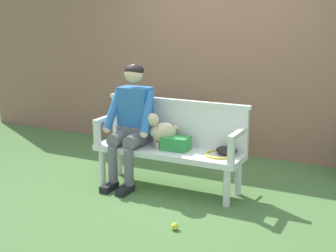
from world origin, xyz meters
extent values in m
plane|color=#4C753D|center=(0.00, 0.00, 0.00)|extent=(40.00, 40.00, 0.00)
cube|color=#936651|center=(0.00, 1.69, 1.26)|extent=(8.00, 0.30, 2.51)
ellipsoid|color=#1E5B23|center=(-0.90, 1.33, 0.33)|extent=(0.88, 0.53, 0.66)
ellipsoid|color=#286B2D|center=(-0.37, 1.31, 0.34)|extent=(1.00, 0.80, 0.69)
cube|color=white|center=(0.00, 0.00, 0.41)|extent=(1.61, 0.46, 0.06)
cylinder|color=white|center=(-0.72, -0.17, 0.19)|extent=(0.07, 0.07, 0.38)
cylinder|color=white|center=(0.72, -0.17, 0.19)|extent=(0.07, 0.07, 0.38)
cylinder|color=white|center=(-0.72, 0.17, 0.19)|extent=(0.07, 0.07, 0.38)
cylinder|color=white|center=(0.72, 0.17, 0.19)|extent=(0.07, 0.07, 0.38)
cube|color=white|center=(0.00, 0.20, 0.67)|extent=(1.61, 0.05, 0.46)
cube|color=white|center=(0.00, 0.20, 0.92)|extent=(1.65, 0.06, 0.04)
cube|color=white|center=(-0.76, -0.19, 0.56)|extent=(0.06, 0.06, 0.24)
cube|color=white|center=(-0.76, 0.00, 0.70)|extent=(0.06, 0.46, 0.04)
cube|color=white|center=(0.76, -0.19, 0.56)|extent=(0.06, 0.06, 0.24)
cube|color=white|center=(0.76, 0.00, 0.70)|extent=(0.06, 0.46, 0.04)
cube|color=black|center=(-0.53, -0.33, 0.04)|extent=(0.10, 0.24, 0.07)
cylinder|color=slate|center=(-0.53, -0.25, 0.27)|extent=(0.10, 0.10, 0.39)
cylinder|color=slate|center=(-0.53, -0.10, 0.52)|extent=(0.15, 0.30, 0.15)
cube|color=black|center=(-0.33, -0.33, 0.04)|extent=(0.10, 0.24, 0.07)
cylinder|color=slate|center=(-0.33, -0.25, 0.27)|extent=(0.10, 0.10, 0.39)
cylinder|color=slate|center=(-0.33, -0.10, 0.52)|extent=(0.15, 0.30, 0.15)
cube|color=slate|center=(-0.43, 0.05, 0.54)|extent=(0.32, 0.24, 0.20)
cube|color=#2D6BB2|center=(-0.43, 0.07, 0.80)|extent=(0.34, 0.22, 0.52)
cylinder|color=#2D6BB2|center=(-0.64, -0.04, 0.82)|extent=(0.14, 0.32, 0.44)
sphere|color=beige|center=(-0.66, -0.15, 0.62)|extent=(0.09, 0.09, 0.09)
cylinder|color=#2D6BB2|center=(-0.22, -0.04, 0.82)|extent=(0.14, 0.32, 0.44)
sphere|color=beige|center=(-0.20, -0.15, 0.62)|extent=(0.09, 0.09, 0.09)
sphere|color=beige|center=(-0.43, 0.05, 1.21)|extent=(0.20, 0.20, 0.20)
ellipsoid|color=black|center=(-0.43, 0.06, 1.24)|extent=(0.21, 0.21, 0.14)
cylinder|color=beige|center=(-0.16, 0.02, 0.48)|extent=(0.04, 0.04, 0.07)
cylinder|color=beige|center=(-0.10, -0.05, 0.48)|extent=(0.04, 0.04, 0.07)
cylinder|color=beige|center=(-0.04, 0.13, 0.48)|extent=(0.04, 0.04, 0.07)
cylinder|color=beige|center=(0.02, 0.06, 0.48)|extent=(0.04, 0.04, 0.07)
ellipsoid|color=beige|center=(-0.07, 0.04, 0.60)|extent=(0.32, 0.31, 0.21)
sphere|color=beige|center=(-0.14, -0.02, 0.62)|extent=(0.13, 0.13, 0.13)
sphere|color=beige|center=(-0.16, -0.04, 0.75)|extent=(0.13, 0.13, 0.13)
ellipsoid|color=beige|center=(-0.20, -0.08, 0.74)|extent=(0.10, 0.09, 0.05)
ellipsoid|color=beige|center=(-0.19, 0.01, 0.74)|extent=(0.05, 0.05, 0.10)
ellipsoid|color=beige|center=(-0.12, -0.08, 0.74)|extent=(0.05, 0.05, 0.10)
sphere|color=beige|center=(0.02, 0.13, 0.65)|extent=(0.06, 0.06, 0.06)
torus|color=yellow|center=(0.57, 0.03, 0.45)|extent=(0.32, 0.32, 0.02)
cylinder|color=silver|center=(0.57, 0.03, 0.44)|extent=(0.25, 0.25, 0.00)
cube|color=yellow|center=(0.59, 0.19, 0.46)|extent=(0.04, 0.07, 0.02)
cylinder|color=black|center=(0.60, 0.33, 0.46)|extent=(0.05, 0.22, 0.03)
ellipsoid|color=black|center=(0.62, 0.08, 0.49)|extent=(0.23, 0.18, 0.09)
cube|color=#2D8E42|center=(0.08, 0.01, 0.51)|extent=(0.29, 0.22, 0.14)
sphere|color=#CCDB33|center=(0.50, -0.87, 0.03)|extent=(0.07, 0.07, 0.07)
camera|label=1|loc=(2.17, -4.32, 1.85)|focal=50.94mm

